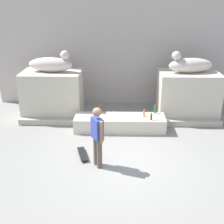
{
  "coord_description": "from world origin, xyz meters",
  "views": [
    {
      "loc": [
        -0.04,
        -6.96,
        4.24
      ],
      "look_at": [
        -0.23,
        0.99,
        1.1
      ],
      "focal_mm": 46.86,
      "sensor_mm": 36.0,
      "label": 1
    }
  ],
  "objects_px": {
    "skater": "(97,135)",
    "statue_reclining_right": "(190,65)",
    "statue_reclining_left": "(51,64)",
    "bottle_green": "(155,110)",
    "bottle_red": "(100,109)",
    "skateboard": "(83,154)",
    "bottle_brown": "(151,117)",
    "bottle_orange": "(144,114)"
  },
  "relations": [
    {
      "from": "statue_reclining_right",
      "to": "skateboard",
      "type": "relative_size",
      "value": 2.02
    },
    {
      "from": "statue_reclining_right",
      "to": "skater",
      "type": "xyz_separation_m",
      "value": [
        -3.05,
        -3.53,
        -1.07
      ]
    },
    {
      "from": "bottle_red",
      "to": "bottle_green",
      "type": "distance_m",
      "value": 1.91
    },
    {
      "from": "statue_reclining_left",
      "to": "bottle_brown",
      "type": "bearing_deg",
      "value": -17.42
    },
    {
      "from": "skateboard",
      "to": "statue_reclining_left",
      "type": "bearing_deg",
      "value": 9.24
    },
    {
      "from": "bottle_red",
      "to": "bottle_orange",
      "type": "bearing_deg",
      "value": -10.3
    },
    {
      "from": "statue_reclining_right",
      "to": "bottle_red",
      "type": "height_order",
      "value": "statue_reclining_right"
    },
    {
      "from": "statue_reclining_left",
      "to": "bottle_orange",
      "type": "distance_m",
      "value": 3.76
    },
    {
      "from": "bottle_brown",
      "to": "bottle_orange",
      "type": "xyz_separation_m",
      "value": [
        -0.22,
        0.3,
        -0.0
      ]
    },
    {
      "from": "bottle_green",
      "to": "bottle_orange",
      "type": "bearing_deg",
      "value": -141.08
    },
    {
      "from": "bottle_green",
      "to": "skater",
      "type": "bearing_deg",
      "value": -123.87
    },
    {
      "from": "skateboard",
      "to": "bottle_orange",
      "type": "xyz_separation_m",
      "value": [
        1.87,
        1.85,
        0.52
      ]
    },
    {
      "from": "statue_reclining_right",
      "to": "skateboard",
      "type": "distance_m",
      "value": 5.03
    },
    {
      "from": "statue_reclining_right",
      "to": "statue_reclining_left",
      "type": "bearing_deg",
      "value": -8.59
    },
    {
      "from": "skater",
      "to": "bottle_brown",
      "type": "relative_size",
      "value": 6.29
    },
    {
      "from": "skater",
      "to": "statue_reclining_right",
      "type": "bearing_deg",
      "value": -72.12
    },
    {
      "from": "bottle_red",
      "to": "bottle_green",
      "type": "xyz_separation_m",
      "value": [
        1.9,
        0.05,
        -0.01
      ]
    },
    {
      "from": "skater",
      "to": "bottle_green",
      "type": "height_order",
      "value": "skater"
    },
    {
      "from": "bottle_red",
      "to": "skateboard",
      "type": "bearing_deg",
      "value": -99.86
    },
    {
      "from": "statue_reclining_right",
      "to": "bottle_green",
      "type": "distance_m",
      "value": 2.05
    },
    {
      "from": "skater",
      "to": "skateboard",
      "type": "distance_m",
      "value": 1.1
    },
    {
      "from": "skateboard",
      "to": "bottle_red",
      "type": "bearing_deg",
      "value": -25.66
    },
    {
      "from": "skater",
      "to": "bottle_brown",
      "type": "height_order",
      "value": "skater"
    },
    {
      "from": "statue_reclining_left",
      "to": "statue_reclining_right",
      "type": "distance_m",
      "value": 4.94
    },
    {
      "from": "statue_reclining_right",
      "to": "bottle_red",
      "type": "bearing_deg",
      "value": 7.32
    },
    {
      "from": "skater",
      "to": "bottle_green",
      "type": "bearing_deg",
      "value": -65.13
    },
    {
      "from": "statue_reclining_right",
      "to": "skater",
      "type": "bearing_deg",
      "value": 40.57
    },
    {
      "from": "statue_reclining_right",
      "to": "bottle_green",
      "type": "height_order",
      "value": "statue_reclining_right"
    },
    {
      "from": "statue_reclining_left",
      "to": "bottle_green",
      "type": "distance_m",
      "value": 4.03
    },
    {
      "from": "statue_reclining_left",
      "to": "bottle_orange",
      "type": "bearing_deg",
      "value": -14.25
    },
    {
      "from": "statue_reclining_left",
      "to": "bottle_green",
      "type": "height_order",
      "value": "statue_reclining_left"
    },
    {
      "from": "statue_reclining_left",
      "to": "bottle_green",
      "type": "xyz_separation_m",
      "value": [
        3.68,
        -0.85,
        -1.39
      ]
    },
    {
      "from": "skateboard",
      "to": "bottle_orange",
      "type": "bearing_deg",
      "value": -61.11
    },
    {
      "from": "skater",
      "to": "bottle_red",
      "type": "bearing_deg",
      "value": -28.98
    },
    {
      "from": "skater",
      "to": "bottle_green",
      "type": "distance_m",
      "value": 3.25
    },
    {
      "from": "bottle_brown",
      "to": "bottle_green",
      "type": "relative_size",
      "value": 0.89
    },
    {
      "from": "bottle_red",
      "to": "bottle_orange",
      "type": "xyz_separation_m",
      "value": [
        1.5,
        -0.27,
        -0.03
      ]
    },
    {
      "from": "bottle_brown",
      "to": "bottle_orange",
      "type": "distance_m",
      "value": 0.37
    },
    {
      "from": "skater",
      "to": "skateboard",
      "type": "bearing_deg",
      "value": 11.81
    },
    {
      "from": "statue_reclining_left",
      "to": "skater",
      "type": "bearing_deg",
      "value": -56.48
    },
    {
      "from": "skateboard",
      "to": "bottle_green",
      "type": "xyz_separation_m",
      "value": [
        2.27,
        2.18,
        0.54
      ]
    },
    {
      "from": "statue_reclining_right",
      "to": "bottle_brown",
      "type": "xyz_separation_m",
      "value": [
        -1.44,
        -1.47,
        -1.41
      ]
    }
  ]
}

